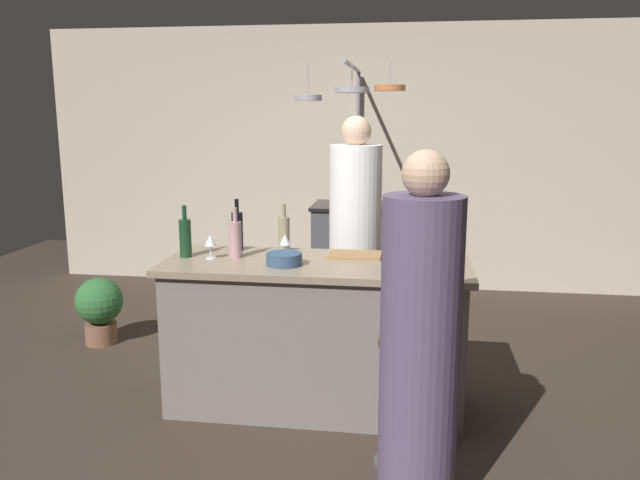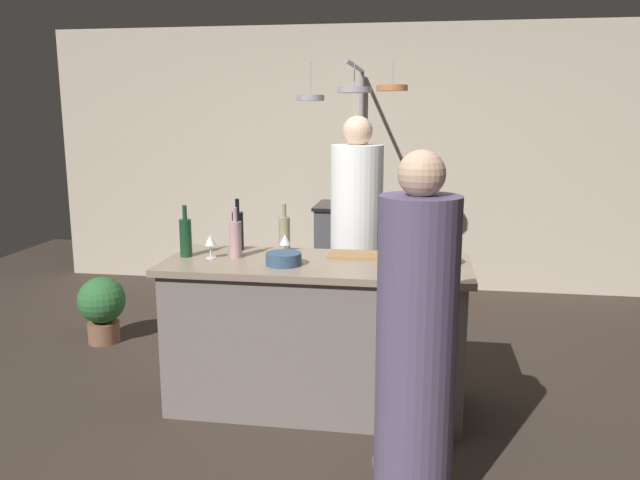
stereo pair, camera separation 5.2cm
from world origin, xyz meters
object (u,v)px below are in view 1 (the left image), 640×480
(stove_range, at_px, (354,249))
(wine_bottle_rose, at_px, (236,239))
(bar_stool_right, at_px, (403,396))
(mixing_bowl_blue, at_px, (284,259))
(potted_plant, at_px, (99,306))
(mixing_bowl_ceramic, at_px, (443,257))
(guest_right, at_px, (420,355))
(wine_bottle_dark, at_px, (237,230))
(wine_bottle_white, at_px, (284,233))
(wine_glass_near_left_guest, at_px, (285,241))
(mixing_bowl_wooden, at_px, (407,252))
(wine_bottle_green, at_px, (185,237))
(wine_glass_near_right_guest, at_px, (210,242))
(chef, at_px, (355,248))
(cutting_board, at_px, (355,255))
(pepper_mill, at_px, (393,247))

(stove_range, distance_m, wine_bottle_rose, 2.53)
(bar_stool_right, height_order, mixing_bowl_blue, mixing_bowl_blue)
(stove_range, xyz_separation_m, mixing_bowl_blue, (-0.17, -2.56, 0.49))
(stove_range, distance_m, potted_plant, 2.46)
(mixing_bowl_blue, bearing_deg, bar_stool_right, -36.02)
(mixing_bowl_blue, bearing_deg, mixing_bowl_ceramic, 11.10)
(mixing_bowl_ceramic, height_order, mixing_bowl_blue, mixing_bowl_ceramic)
(guest_right, distance_m, potted_plant, 3.04)
(bar_stool_right, bearing_deg, stove_range, 99.82)
(wine_bottle_dark, xyz_separation_m, wine_bottle_white, (0.30, 0.01, -0.01))
(potted_plant, relative_size, wine_glass_near_left_guest, 3.56)
(wine_glass_near_left_guest, bearing_deg, wine_bottle_rose, -173.08)
(wine_bottle_dark, distance_m, wine_bottle_white, 0.30)
(mixing_bowl_wooden, height_order, mixing_bowl_ceramic, mixing_bowl_ceramic)
(wine_bottle_rose, distance_m, wine_bottle_white, 0.33)
(wine_bottle_green, distance_m, wine_glass_near_left_guest, 0.60)
(wine_glass_near_left_guest, xyz_separation_m, mixing_bowl_wooden, (0.72, 0.12, -0.07))
(stove_range, height_order, potted_plant, stove_range)
(potted_plant, distance_m, mixing_bowl_wooden, 2.50)
(stove_range, height_order, wine_glass_near_right_guest, wine_glass_near_right_guest)
(mixing_bowl_wooden, bearing_deg, chef, 119.91)
(bar_stool_right, bearing_deg, wine_glass_near_right_guest, 152.72)
(wine_bottle_green, height_order, mixing_bowl_wooden, wine_bottle_green)
(potted_plant, height_order, wine_glass_near_right_guest, wine_glass_near_right_guest)
(wine_bottle_green, bearing_deg, bar_stool_right, -25.32)
(cutting_board, bearing_deg, wine_bottle_dark, 175.12)
(chef, height_order, mixing_bowl_blue, chef)
(bar_stool_right, distance_m, potted_plant, 2.74)
(chef, xyz_separation_m, potted_plant, (-1.96, -0.03, -0.51))
(potted_plant, relative_size, mixing_bowl_wooden, 3.48)
(stove_range, xyz_separation_m, mixing_bowl_ceramic, (0.74, -2.38, 0.49))
(wine_bottle_green, xyz_separation_m, wine_bottle_dark, (0.26, 0.23, 0.01))
(guest_right, xyz_separation_m, wine_bottle_green, (-1.40, 1.01, 0.27))
(potted_plant, relative_size, wine_bottle_green, 1.65)
(cutting_board, relative_size, mixing_bowl_blue, 1.56)
(wine_bottle_white, bearing_deg, wine_bottle_green, -156.66)
(bar_stool_right, bearing_deg, mixing_bowl_blue, 143.98)
(cutting_board, distance_m, pepper_mill, 0.32)
(chef, xyz_separation_m, bar_stool_right, (0.38, -1.45, -0.43))
(wine_bottle_green, distance_m, mixing_bowl_blue, 0.65)
(cutting_board, distance_m, mixing_bowl_blue, 0.48)
(guest_right, relative_size, mixing_bowl_wooden, 10.82)
(stove_range, bearing_deg, pepper_mill, -79.69)
(potted_plant, xyz_separation_m, pepper_mill, (2.26, -0.82, 0.71))
(bar_stool_right, height_order, wine_glass_near_right_guest, wine_glass_near_right_guest)
(wine_bottle_rose, height_order, mixing_bowl_ceramic, wine_bottle_rose)
(guest_right, bearing_deg, cutting_board, 108.22)
(bar_stool_right, relative_size, wine_glass_near_right_guest, 4.66)
(bar_stool_right, xyz_separation_m, mixing_bowl_wooden, (-0.01, 0.81, 0.56))
(stove_range, distance_m, wine_glass_near_right_guest, 2.61)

